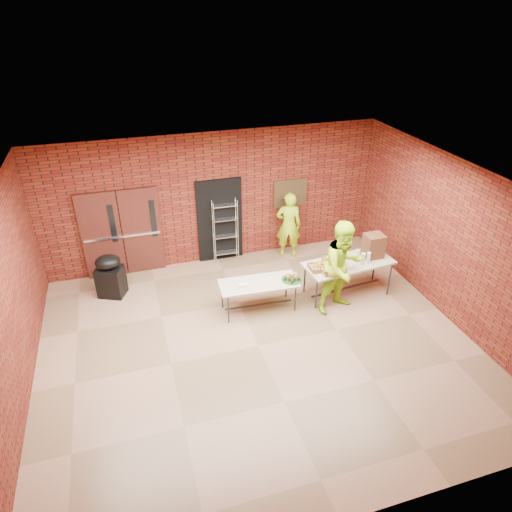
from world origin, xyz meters
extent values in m
cube|color=#7E6244|center=(0.00, 0.00, -0.02)|extent=(8.00, 7.00, 0.04)
cube|color=silver|center=(0.00, 0.00, 3.22)|extent=(8.00, 7.00, 0.04)
cube|color=maroon|center=(0.00, 3.52, 1.60)|extent=(8.00, 0.04, 3.20)
cube|color=maroon|center=(0.00, -3.52, 1.60)|extent=(8.00, 0.04, 3.20)
cube|color=maroon|center=(-4.02, 0.00, 1.60)|extent=(0.04, 7.00, 3.20)
cube|color=maroon|center=(4.02, 0.00, 1.60)|extent=(0.04, 7.00, 3.20)
cube|color=#471914|center=(-2.65, 3.44, 1.05)|extent=(0.88, 0.08, 2.10)
cube|color=#471914|center=(-1.75, 3.44, 1.05)|extent=(0.88, 0.08, 2.10)
cube|color=black|center=(-2.37, 3.39, 1.35)|extent=(0.12, 0.02, 0.90)
cube|color=black|center=(-1.47, 3.39, 1.35)|extent=(0.12, 0.02, 0.90)
cube|color=silver|center=(-2.20, 3.38, 1.00)|extent=(1.70, 0.04, 0.05)
cube|color=black|center=(0.10, 3.46, 1.05)|extent=(1.10, 0.06, 2.10)
cube|color=#3D2C18|center=(1.90, 3.45, 1.55)|extent=(0.85, 0.04, 0.70)
cube|color=#B9AD8D|center=(0.36, 1.12, 0.65)|extent=(1.66, 0.76, 0.04)
cube|color=#313136|center=(0.36, 1.12, 0.11)|extent=(1.44, 0.12, 0.03)
cylinder|color=#313136|center=(-0.37, 1.39, 0.32)|extent=(0.03, 0.03, 0.63)
cylinder|color=#313136|center=(1.08, 1.39, 0.32)|extent=(0.03, 0.03, 0.63)
cylinder|color=#313136|center=(-0.37, 0.85, 0.32)|extent=(0.03, 0.03, 0.63)
cylinder|color=#313136|center=(1.08, 0.85, 0.32)|extent=(0.03, 0.03, 0.63)
cube|color=#B9AD8D|center=(2.39, 1.12, 0.78)|extent=(2.02, 1.01, 0.04)
cube|color=#313136|center=(2.39, 1.12, 0.13)|extent=(1.73, 0.22, 0.03)
cylinder|color=#313136|center=(1.53, 1.44, 0.38)|extent=(0.04, 0.04, 0.76)
cylinder|color=#313136|center=(3.26, 1.44, 0.38)|extent=(0.04, 0.04, 0.76)
cylinder|color=#313136|center=(1.53, 0.79, 0.38)|extent=(0.04, 0.04, 0.76)
cylinder|color=#313136|center=(3.26, 0.79, 0.38)|extent=(0.04, 0.04, 0.76)
cube|color=#A36E41|center=(1.67, 1.04, 0.83)|extent=(0.42, 0.33, 0.07)
cube|color=#A36E41|center=(2.07, 1.22, 0.83)|extent=(0.40, 0.31, 0.06)
cube|color=#A36E41|center=(1.89, 0.89, 0.84)|extent=(0.48, 0.37, 0.07)
cylinder|color=#155118|center=(1.05, 1.02, 0.67)|extent=(0.42, 0.42, 0.02)
cube|color=silver|center=(0.01, 1.08, 0.69)|extent=(0.17, 0.11, 0.06)
cube|color=brown|center=(3.00, 1.20, 1.06)|extent=(0.40, 0.36, 0.53)
cylinder|color=silver|center=(2.63, 0.96, 0.93)|extent=(0.09, 0.09, 0.27)
cylinder|color=silver|center=(2.78, 0.98, 0.92)|extent=(0.08, 0.08, 0.24)
cylinder|color=silver|center=(2.62, 1.19, 0.92)|extent=(0.08, 0.08, 0.23)
cube|color=black|center=(-2.58, 2.59, 0.34)|extent=(0.68, 0.63, 0.69)
ellipsoid|color=black|center=(-2.58, 2.59, 0.84)|extent=(0.67, 0.63, 0.30)
imported|color=#A7DE18|center=(1.75, 3.10, 0.85)|extent=(0.72, 0.58, 1.71)
imported|color=#A7DE18|center=(2.01, 0.68, 1.00)|extent=(1.13, 0.97, 2.00)
camera|label=1|loc=(-2.00, -6.36, 5.82)|focal=32.00mm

